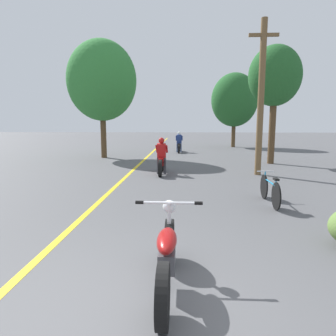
{
  "coord_description": "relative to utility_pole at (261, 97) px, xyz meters",
  "views": [
    {
      "loc": [
        0.48,
        -2.84,
        2.03
      ],
      "look_at": [
        0.08,
        4.58,
        0.9
      ],
      "focal_mm": 32.0,
      "sensor_mm": 36.0,
      "label": 1
    }
  ],
  "objects": [
    {
      "name": "ground_plane",
      "position": [
        -3.39,
        -8.95,
        -3.0
      ],
      "size": [
        120.0,
        120.0,
        0.0
      ],
      "primitive_type": "plane",
      "color": "#515154"
    },
    {
      "name": "lane_stripe_center",
      "position": [
        -5.09,
        3.63,
        -2.99
      ],
      "size": [
        0.14,
        48.0,
        0.01
      ],
      "primitive_type": "cube",
      "color": "yellow",
      "rests_on": "ground"
    },
    {
      "name": "utility_pole",
      "position": [
        0.0,
        0.0,
        0.0
      ],
      "size": [
        1.1,
        0.24,
        5.82
      ],
      "color": "brown",
      "rests_on": "ground"
    },
    {
      "name": "roadside_tree_right_near",
      "position": [
        1.43,
        3.32,
        1.2
      ],
      "size": [
        2.51,
        2.26,
        5.7
      ],
      "color": "#513A23",
      "rests_on": "ground"
    },
    {
      "name": "roadside_tree_right_far",
      "position": [
        1.22,
        13.58,
        0.86
      ],
      "size": [
        3.79,
        3.41,
        6.05
      ],
      "color": "#513A23",
      "rests_on": "ground"
    },
    {
      "name": "roadside_tree_left",
      "position": [
        -7.57,
        5.42,
        1.37
      ],
      "size": [
        3.92,
        3.53,
        6.63
      ],
      "color": "#513A23",
      "rests_on": "ground"
    },
    {
      "name": "motorcycle_foreground",
      "position": [
        -3.11,
        -8.34,
        -2.57
      ],
      "size": [
        0.91,
        2.01,
        0.98
      ],
      "color": "black",
      "rests_on": "ground"
    },
    {
      "name": "motorcycle_rider_lead",
      "position": [
        -3.79,
        0.02,
        -2.45
      ],
      "size": [
        0.5,
        2.04,
        1.44
      ],
      "color": "black",
      "rests_on": "ground"
    },
    {
      "name": "motorcycle_rider_far",
      "position": [
        -3.24,
        8.85,
        -2.46
      ],
      "size": [
        0.5,
        2.11,
        1.42
      ],
      "color": "black",
      "rests_on": "ground"
    },
    {
      "name": "bicycle_parked",
      "position": [
        -0.74,
        -4.33,
        -2.64
      ],
      "size": [
        0.44,
        1.73,
        0.76
      ],
      "color": "black",
      "rests_on": "ground"
    }
  ]
}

